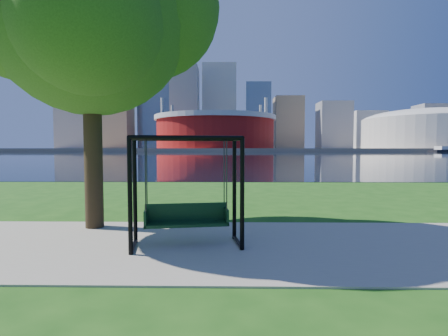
{
  "coord_description": "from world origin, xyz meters",
  "views": [
    {
      "loc": [
        0.21,
        -7.01,
        1.84
      ],
      "look_at": [
        0.08,
        0.0,
        1.45
      ],
      "focal_mm": 28.0,
      "sensor_mm": 36.0,
      "label": 1
    }
  ],
  "objects": [
    {
      "name": "river",
      "position": [
        0.0,
        102.0,
        0.01
      ],
      "size": [
        900.0,
        180.0,
        0.02
      ],
      "primitive_type": "cube",
      "color": "black",
      "rests_on": "ground"
    },
    {
      "name": "far_bank",
      "position": [
        0.0,
        306.0,
        1.0
      ],
      "size": [
        900.0,
        228.0,
        2.0
      ],
      "primitive_type": "cube",
      "color": "#937F60",
      "rests_on": "ground"
    },
    {
      "name": "ground",
      "position": [
        0.0,
        0.0,
        0.0
      ],
      "size": [
        900.0,
        900.0,
        0.0
      ],
      "primitive_type": "plane",
      "color": "#1E5114",
      "rests_on": "ground"
    },
    {
      "name": "path",
      "position": [
        0.0,
        -0.5,
        0.01
      ],
      "size": [
        120.0,
        4.0,
        0.03
      ],
      "primitive_type": "cube",
      "color": "#9E937F",
      "rests_on": "ground"
    },
    {
      "name": "swing",
      "position": [
        -0.6,
        -0.58,
        1.0
      ],
      "size": [
        2.14,
        1.19,
        2.07
      ],
      "rotation": [
        0.0,
        0.0,
        0.16
      ],
      "color": "black",
      "rests_on": "ground"
    },
    {
      "name": "skyline",
      "position": [
        -4.27,
        319.39,
        35.89
      ],
      "size": [
        392.0,
        66.0,
        96.5
      ],
      "color": "gray",
      "rests_on": "far_bank"
    },
    {
      "name": "stadium",
      "position": [
        -10.0,
        235.0,
        14.23
      ],
      "size": [
        83.0,
        83.0,
        32.0
      ],
      "color": "maroon",
      "rests_on": "far_bank"
    },
    {
      "name": "arena",
      "position": [
        135.0,
        235.0,
        15.87
      ],
      "size": [
        84.0,
        84.0,
        26.56
      ],
      "color": "beige",
      "rests_on": "far_bank"
    },
    {
      "name": "park_tree",
      "position": [
        -2.97,
        0.97,
        4.96
      ],
      "size": [
        5.75,
        5.19,
        7.14
      ],
      "color": "black",
      "rests_on": "ground"
    }
  ]
}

